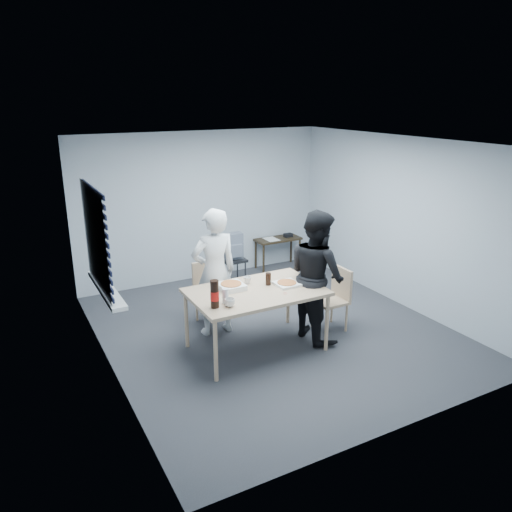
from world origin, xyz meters
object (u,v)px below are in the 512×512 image
dining_table (256,295)px  person_black (317,275)px  chair_far (209,288)px  stool (233,265)px  backpack (233,247)px  chair_right (335,294)px  soda_bottle (215,294)px  mug_b (247,280)px  mug_a (230,303)px  person_white (214,272)px  side_table (278,242)px

dining_table → person_black: bearing=-4.0°
chair_far → person_black: 1.60m
dining_table → chair_far: bearing=100.4°
person_black → stool: 2.19m
chair_far → backpack: size_ratio=2.03×
chair_right → backpack: size_ratio=2.03×
soda_bottle → dining_table: bearing=19.4°
mug_b → soda_bottle: soda_bottle is taller
mug_a → chair_right: bearing=9.7°
chair_far → stool: 1.33m
stool → mug_b: size_ratio=5.33×
dining_table → person_black: person_black is taller
chair_far → stool: size_ratio=1.67×
person_black → mug_b: size_ratio=17.70×
soda_bottle → backpack: bearing=59.6°
chair_right → soda_bottle: (-1.93, -0.24, 0.46)m
soda_bottle → person_black: bearing=6.4°
person_white → mug_a: person_white is taller
dining_table → chair_far: 1.12m
soda_bottle → chair_far: bearing=70.0°
dining_table → mug_a: (-0.51, -0.29, 0.11)m
dining_table → person_black: 0.89m
mug_b → soda_bottle: bearing=-143.7°
backpack → mug_b: size_ratio=4.39×
mug_a → side_table: bearing=50.7°
side_table → person_white: bearing=-137.8°
dining_table → soda_bottle: soda_bottle is taller
dining_table → person_white: 0.75m
dining_table → stool: bearing=72.0°
backpack → chair_right: bearing=-62.2°
person_black → soda_bottle: bearing=96.4°
person_black → soda_bottle: size_ratio=5.31×
person_black → side_table: 2.91m
chair_far → side_table: chair_far is taller
person_black → side_table: (1.01, 2.70, -0.38)m
mug_a → mug_b: mug_a is taller
chair_far → soda_bottle: size_ratio=2.67×
chair_right → backpack: bearing=106.0°
chair_right → mug_b: size_ratio=8.90×
stool → mug_a: size_ratio=4.34×
backpack → chair_far: bearing=-119.6°
chair_far → mug_b: size_ratio=8.90×
backpack → soda_bottle: (-1.34, -2.29, 0.23)m
chair_far → mug_b: (0.21, -0.80, 0.35)m
backpack → mug_a: 2.63m
chair_far → chair_right: size_ratio=1.00×
person_white → backpack: 1.67m
chair_right → mug_b: 1.32m
side_table → backpack: size_ratio=1.98×
chair_right → soda_bottle: bearing=-172.8°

